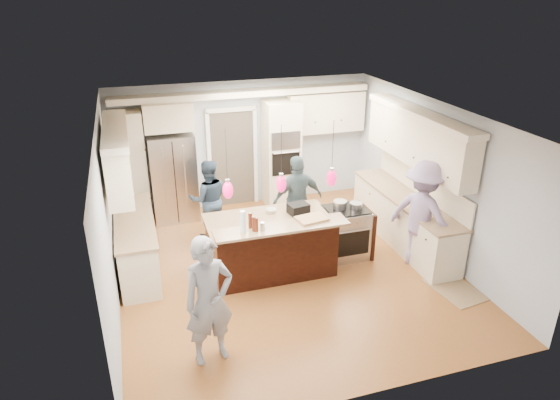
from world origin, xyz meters
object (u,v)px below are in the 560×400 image
(refrigerator, at_px, (174,177))
(person_far_left, at_px, (209,199))
(island_range, at_px, (346,232))
(person_bar_end, at_px, (209,301))
(kitchen_island, at_px, (271,244))

(refrigerator, height_order, person_far_left, refrigerator)
(island_range, xyz_separation_m, person_far_left, (-2.18, 1.45, 0.32))
(refrigerator, height_order, person_bar_end, refrigerator)
(person_bar_end, distance_m, person_far_left, 3.45)
(kitchen_island, height_order, island_range, kitchen_island)
(refrigerator, relative_size, person_bar_end, 1.02)
(person_bar_end, bearing_deg, island_range, 23.71)
(kitchen_island, bearing_deg, person_bar_end, -125.84)
(refrigerator, xyz_separation_m, island_range, (2.71, -2.49, -0.44))
(island_range, relative_size, person_far_left, 0.59)
(kitchen_island, height_order, person_bar_end, person_bar_end)
(refrigerator, distance_m, person_far_left, 1.17)
(person_bar_end, bearing_deg, refrigerator, 77.86)
(refrigerator, bearing_deg, person_bar_end, -90.62)
(person_bar_end, bearing_deg, kitchen_island, 42.64)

